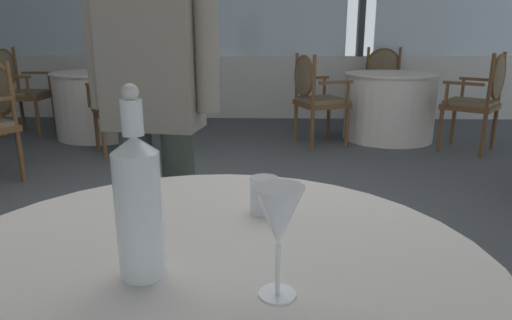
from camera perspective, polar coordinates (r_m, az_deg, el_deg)
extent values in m
plane|color=#4C5156|center=(2.69, -6.34, -9.73)|extent=(13.56, 13.56, 0.00)
cube|color=silver|center=(6.37, -1.68, 9.16)|extent=(10.12, 0.12, 0.85)
cylinder|color=white|center=(0.89, -6.72, -13.50)|extent=(1.13, 1.13, 0.02)
cylinder|color=white|center=(0.82, -14.51, -6.84)|extent=(0.08, 0.08, 0.23)
cone|color=white|center=(0.78, -15.15, 1.95)|extent=(0.08, 0.08, 0.03)
cylinder|color=white|center=(0.77, -15.39, 5.18)|extent=(0.04, 0.04, 0.06)
sphere|color=silver|center=(0.77, -15.62, 8.27)|extent=(0.03, 0.03, 0.03)
cylinder|color=white|center=(0.79, 2.72, -16.52)|extent=(0.06, 0.06, 0.00)
cylinder|color=white|center=(0.77, 2.76, -13.54)|extent=(0.01, 0.01, 0.09)
cone|color=white|center=(0.72, 2.86, -7.05)|extent=(0.08, 0.08, 0.10)
cylinder|color=white|center=(1.10, 1.03, -4.45)|extent=(0.07, 0.07, 0.09)
cylinder|color=white|center=(5.48, -19.00, 10.37)|extent=(1.10, 1.10, 0.02)
cylinder|color=white|center=(5.52, -18.66, 6.60)|extent=(1.06, 1.06, 0.71)
cube|color=brown|center=(5.88, -26.93, 7.18)|extent=(0.46, 0.46, 0.05)
cube|color=#75664C|center=(5.87, -26.98, 7.60)|extent=(0.43, 0.43, 0.04)
cylinder|color=brown|center=(6.00, -24.07, 5.35)|extent=(0.04, 0.04, 0.43)
cylinder|color=brown|center=(5.65, -25.81, 4.57)|extent=(0.04, 0.04, 0.43)
cylinder|color=brown|center=(6.18, -27.41, 5.22)|extent=(0.04, 0.04, 0.43)
cylinder|color=brown|center=(5.84, -29.28, 4.46)|extent=(0.04, 0.04, 0.43)
cylinder|color=brown|center=(6.12, -28.03, 10.03)|extent=(0.04, 0.04, 0.52)
ellipsoid|color=#75664C|center=(5.96, -29.14, 10.03)|extent=(0.05, 0.39, 0.44)
torus|color=brown|center=(5.96, -29.14, 10.03)|extent=(0.04, 0.45, 0.45)
cube|color=brown|center=(6.07, -25.92, 9.86)|extent=(0.37, 0.04, 0.03)
cylinder|color=brown|center=(6.01, -24.60, 8.91)|extent=(0.03, 0.03, 0.22)
cube|color=brown|center=(5.63, -28.27, 9.23)|extent=(0.37, 0.04, 0.03)
cylinder|color=brown|center=(5.57, -26.86, 8.21)|extent=(0.03, 0.03, 0.22)
cube|color=brown|center=(4.64, -16.86, 6.03)|extent=(0.63, 0.63, 0.05)
cube|color=#75664C|center=(4.64, -16.91, 6.56)|extent=(0.58, 0.58, 0.04)
cylinder|color=brown|center=(4.84, -19.44, 3.48)|extent=(0.04, 0.04, 0.40)
cylinder|color=brown|center=(4.92, -14.84, 4.02)|extent=(0.04, 0.04, 0.40)
cylinder|color=brown|center=(4.46, -18.64, 2.55)|extent=(0.04, 0.04, 0.40)
cylinder|color=brown|center=(4.53, -13.66, 3.15)|extent=(0.04, 0.04, 0.40)
cylinder|color=brown|center=(4.38, -19.24, 9.18)|extent=(0.04, 0.04, 0.54)
cylinder|color=brown|center=(4.45, -14.10, 9.68)|extent=(0.04, 0.04, 0.54)
ellipsoid|color=#75664C|center=(4.39, -16.63, 9.77)|extent=(0.37, 0.24, 0.45)
torus|color=brown|center=(4.39, -16.63, 9.77)|extent=(0.42, 0.26, 0.46)
cube|color=brown|center=(4.59, -20.24, 8.73)|extent=(0.21, 0.34, 0.03)
cylinder|color=brown|center=(4.74, -20.36, 7.57)|extent=(0.03, 0.03, 0.22)
cube|color=brown|center=(4.68, -14.12, 9.34)|extent=(0.21, 0.34, 0.03)
cylinder|color=brown|center=(4.83, -14.45, 8.19)|extent=(0.03, 0.03, 0.22)
cube|color=brown|center=(6.10, -12.25, 8.65)|extent=(0.63, 0.63, 0.05)
cube|color=#75664C|center=(6.10, -12.27, 9.05)|extent=(0.58, 0.58, 0.04)
cylinder|color=brown|center=(5.85, -12.07, 6.08)|extent=(0.04, 0.04, 0.41)
cylinder|color=brown|center=(6.14, -14.78, 6.34)|extent=(0.04, 0.04, 0.41)
cylinder|color=brown|center=(6.14, -9.47, 6.66)|extent=(0.04, 0.04, 0.41)
cylinder|color=brown|center=(6.41, -12.17, 6.89)|extent=(0.04, 0.04, 0.41)
cylinder|color=brown|center=(6.09, -9.69, 11.36)|extent=(0.04, 0.04, 0.50)
cylinder|color=brown|center=(6.36, -12.44, 11.39)|extent=(0.04, 0.04, 0.50)
ellipsoid|color=#75664C|center=(6.23, -11.01, 11.62)|extent=(0.36, 0.24, 0.42)
torus|color=brown|center=(6.23, -11.01, 11.62)|extent=(0.39, 0.25, 0.43)
cube|color=brown|center=(5.89, -10.75, 10.89)|extent=(0.22, 0.34, 0.03)
cylinder|color=brown|center=(5.80, -11.65, 9.67)|extent=(0.03, 0.03, 0.22)
cube|color=brown|center=(6.24, -14.19, 10.95)|extent=(0.22, 0.34, 0.03)
cylinder|color=brown|center=(6.15, -15.08, 9.79)|extent=(0.03, 0.03, 0.22)
cylinder|color=brown|center=(4.04, -27.56, 0.36)|extent=(0.04, 0.04, 0.41)
cylinder|color=brown|center=(3.96, -28.47, 7.35)|extent=(0.04, 0.04, 0.49)
cylinder|color=white|center=(5.22, 16.74, 10.34)|extent=(1.01, 1.01, 0.02)
cylinder|color=white|center=(5.27, 16.43, 6.38)|extent=(0.98, 0.98, 0.71)
cube|color=brown|center=(6.09, 15.71, 8.34)|extent=(0.52, 0.52, 0.05)
cube|color=#75664C|center=(6.08, 15.74, 8.74)|extent=(0.48, 0.48, 0.04)
cylinder|color=brown|center=(5.95, 17.64, 5.80)|extent=(0.04, 0.04, 0.41)
cylinder|color=brown|center=(5.91, 13.78, 6.03)|extent=(0.04, 0.04, 0.41)
cylinder|color=brown|center=(6.34, 17.22, 6.41)|extent=(0.04, 0.04, 0.41)
cylinder|color=brown|center=(6.30, 13.59, 6.62)|extent=(0.04, 0.04, 0.41)
cylinder|color=brown|center=(6.28, 17.60, 11.03)|extent=(0.04, 0.04, 0.52)
cylinder|color=brown|center=(6.25, 13.89, 11.28)|extent=(0.04, 0.04, 0.52)
ellipsoid|color=#75664C|center=(6.27, 15.76, 11.41)|extent=(0.39, 0.11, 0.44)
torus|color=brown|center=(6.27, 15.76, 11.41)|extent=(0.45, 0.10, 0.45)
cube|color=brown|center=(6.07, 18.29, 10.45)|extent=(0.09, 0.37, 0.03)
cylinder|color=brown|center=(5.94, 18.37, 9.27)|extent=(0.03, 0.03, 0.22)
cube|color=brown|center=(6.03, 13.50, 10.77)|extent=(0.09, 0.37, 0.03)
cylinder|color=brown|center=(5.90, 13.50, 9.59)|extent=(0.03, 0.03, 0.22)
cube|color=brown|center=(4.81, 8.27, 7.05)|extent=(0.60, 0.60, 0.05)
cube|color=#75664C|center=(4.80, 8.29, 7.56)|extent=(0.55, 0.55, 0.04)
cylinder|color=brown|center=(5.12, 9.12, 4.89)|extent=(0.04, 0.04, 0.42)
cylinder|color=brown|center=(4.78, 11.41, 4.01)|extent=(0.04, 0.04, 0.42)
cylinder|color=brown|center=(4.94, 5.03, 4.64)|extent=(0.04, 0.04, 0.42)
cylinder|color=brown|center=(4.59, 7.10, 3.71)|extent=(0.04, 0.04, 0.42)
cylinder|color=brown|center=(4.87, 5.17, 10.45)|extent=(0.04, 0.04, 0.49)
cylinder|color=brown|center=(4.51, 7.32, 9.97)|extent=(0.04, 0.04, 0.49)
ellipsoid|color=#75664C|center=(4.68, 6.04, 10.52)|extent=(0.19, 0.38, 0.41)
torus|color=brown|center=(4.68, 6.04, 10.52)|extent=(0.18, 0.41, 0.42)
cube|color=brown|center=(5.01, 7.24, 10.26)|extent=(0.36, 0.17, 0.03)
cylinder|color=brown|center=(5.09, 8.64, 9.04)|extent=(0.03, 0.03, 0.22)
cube|color=brown|center=(4.57, 10.09, 9.62)|extent=(0.36, 0.17, 0.03)
cylinder|color=brown|center=(4.66, 11.55, 8.29)|extent=(0.03, 0.03, 0.22)
cube|color=brown|center=(4.98, 25.41, 6.13)|extent=(0.65, 0.65, 0.05)
cube|color=#75664C|center=(4.97, 25.47, 6.62)|extent=(0.59, 0.59, 0.04)
cylinder|color=brown|center=(4.88, 22.20, 3.47)|extent=(0.04, 0.04, 0.43)
cylinder|color=brown|center=(5.26, 23.61, 4.12)|extent=(0.04, 0.04, 0.43)
cylinder|color=brown|center=(4.78, 26.73, 2.70)|extent=(0.04, 0.04, 0.43)
cylinder|color=brown|center=(5.16, 27.83, 3.42)|extent=(0.04, 0.04, 0.43)
cylinder|color=brown|center=(4.70, 27.50, 8.81)|extent=(0.04, 0.04, 0.50)
cylinder|color=brown|center=(5.09, 28.57, 9.07)|extent=(0.04, 0.04, 0.50)
ellipsoid|color=#75664C|center=(4.89, 28.27, 9.21)|extent=(0.28, 0.34, 0.42)
torus|color=brown|center=(4.89, 28.27, 9.21)|extent=(0.30, 0.36, 0.43)
cube|color=brown|center=(4.71, 24.70, 8.77)|extent=(0.31, 0.26, 0.03)
cylinder|color=brown|center=(4.77, 22.92, 7.69)|extent=(0.03, 0.03, 0.22)
cube|color=brown|center=(5.19, 26.27, 9.11)|extent=(0.31, 0.26, 0.03)
cylinder|color=brown|center=(5.24, 24.63, 8.13)|extent=(0.03, 0.03, 0.22)
cylinder|color=#424C42|center=(1.99, -14.26, -7.19)|extent=(0.13, 0.13, 0.79)
cylinder|color=#424C42|center=(1.92, -9.36, -7.73)|extent=(0.13, 0.13, 0.79)
cube|color=gray|center=(1.80, -13.11, 13.21)|extent=(0.39, 0.26, 0.59)
cylinder|color=gray|center=(1.90, -19.41, 13.75)|extent=(0.09, 0.09, 0.50)
cylinder|color=gray|center=(1.72, -6.27, 14.41)|extent=(0.09, 0.09, 0.50)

